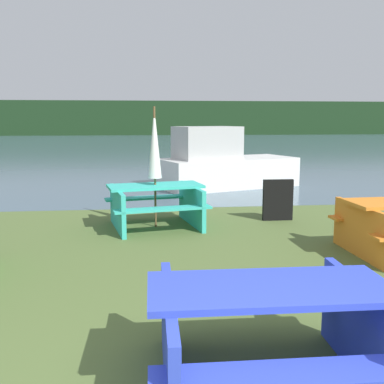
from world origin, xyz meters
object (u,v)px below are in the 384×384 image
(picnic_table_teal, at_px, (155,202))
(umbrella_white, at_px, (155,144))
(picnic_table_blue, at_px, (270,326))
(signboard, at_px, (278,200))
(boat, at_px, (223,165))

(picnic_table_teal, height_order, umbrella_white, umbrella_white)
(picnic_table_teal, xyz_separation_m, umbrella_white, (0.00, 0.00, 0.99))
(picnic_table_teal, distance_m, umbrella_white, 0.99)
(picnic_table_blue, height_order, picnic_table_teal, picnic_table_teal)
(picnic_table_teal, relative_size, signboard, 2.41)
(picnic_table_blue, relative_size, picnic_table_teal, 0.92)
(picnic_table_blue, xyz_separation_m, picnic_table_teal, (-0.64, 4.75, -0.00))
(picnic_table_blue, xyz_separation_m, signboard, (1.59, 5.02, -0.06))
(signboard, bearing_deg, picnic_table_teal, -173.10)
(umbrella_white, bearing_deg, picnic_table_teal, 0.00)
(umbrella_white, relative_size, signboard, 2.71)
(picnic_table_blue, height_order, umbrella_white, umbrella_white)
(picnic_table_teal, distance_m, signboard, 2.25)
(picnic_table_blue, xyz_separation_m, umbrella_white, (-0.64, 4.75, 0.99))
(boat, height_order, signboard, boat)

